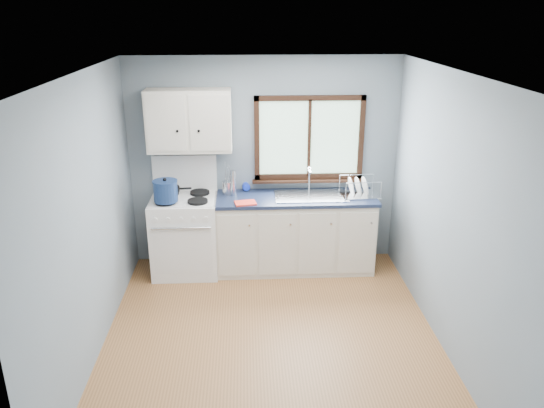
{
  "coord_description": "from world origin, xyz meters",
  "views": [
    {
      "loc": [
        -0.21,
        -4.33,
        2.99
      ],
      "look_at": [
        0.05,
        0.9,
        1.05
      ],
      "focal_mm": 35.0,
      "sensor_mm": 36.0,
      "label": 1
    }
  ],
  "objects_px": {
    "gas_range": "(185,233)",
    "skillet": "(168,189)",
    "dish_rack": "(359,191)",
    "utensil_crock": "(228,187)",
    "base_cabinets": "(295,236)",
    "stockpot": "(166,191)",
    "thermos": "(233,183)",
    "sink": "(311,201)"
  },
  "relations": [
    {
      "from": "sink",
      "to": "thermos",
      "type": "height_order",
      "value": "thermos"
    },
    {
      "from": "sink",
      "to": "skillet",
      "type": "relative_size",
      "value": 1.95
    },
    {
      "from": "utensil_crock",
      "to": "dish_rack",
      "type": "relative_size",
      "value": 0.87
    },
    {
      "from": "gas_range",
      "to": "stockpot",
      "type": "bearing_deg",
      "value": -134.49
    },
    {
      "from": "stockpot",
      "to": "base_cabinets",
      "type": "bearing_deg",
      "value": 7.37
    },
    {
      "from": "thermos",
      "to": "utensil_crock",
      "type": "bearing_deg",
      "value": 143.5
    },
    {
      "from": "thermos",
      "to": "gas_range",
      "type": "bearing_deg",
      "value": -169.88
    },
    {
      "from": "stockpot",
      "to": "sink",
      "type": "bearing_deg",
      "value": 6.56
    },
    {
      "from": "skillet",
      "to": "dish_rack",
      "type": "height_order",
      "value": "dish_rack"
    },
    {
      "from": "gas_range",
      "to": "utensil_crock",
      "type": "height_order",
      "value": "gas_range"
    },
    {
      "from": "skillet",
      "to": "thermos",
      "type": "distance_m",
      "value": 0.78
    },
    {
      "from": "skillet",
      "to": "utensil_crock",
      "type": "xyz_separation_m",
      "value": [
        0.7,
        -0.0,
        0.01
      ]
    },
    {
      "from": "base_cabinets",
      "to": "stockpot",
      "type": "height_order",
      "value": "stockpot"
    },
    {
      "from": "base_cabinets",
      "to": "dish_rack",
      "type": "xyz_separation_m",
      "value": [
        0.75,
        -0.0,
        0.57
      ]
    },
    {
      "from": "sink",
      "to": "stockpot",
      "type": "xyz_separation_m",
      "value": [
        -1.65,
        -0.19,
        0.22
      ]
    },
    {
      "from": "gas_range",
      "to": "base_cabinets",
      "type": "relative_size",
      "value": 0.74
    },
    {
      "from": "gas_range",
      "to": "thermos",
      "type": "distance_m",
      "value": 0.82
    },
    {
      "from": "gas_range",
      "to": "sink",
      "type": "height_order",
      "value": "gas_range"
    },
    {
      "from": "base_cabinets",
      "to": "utensil_crock",
      "type": "bearing_deg",
      "value": 170.47
    },
    {
      "from": "gas_range",
      "to": "skillet",
      "type": "distance_m",
      "value": 0.55
    },
    {
      "from": "sink",
      "to": "thermos",
      "type": "distance_m",
      "value": 0.94
    },
    {
      "from": "skillet",
      "to": "utensil_crock",
      "type": "bearing_deg",
      "value": -6.5
    },
    {
      "from": "gas_range",
      "to": "skillet",
      "type": "relative_size",
      "value": 3.16
    },
    {
      "from": "skillet",
      "to": "sink",
      "type": "bearing_deg",
      "value": -10.82
    },
    {
      "from": "base_cabinets",
      "to": "dish_rack",
      "type": "height_order",
      "value": "dish_rack"
    },
    {
      "from": "utensil_crock",
      "to": "thermos",
      "type": "bearing_deg",
      "value": -36.5
    },
    {
      "from": "skillet",
      "to": "thermos",
      "type": "bearing_deg",
      "value": -10.1
    },
    {
      "from": "utensil_crock",
      "to": "dish_rack",
      "type": "height_order",
      "value": "utensil_crock"
    },
    {
      "from": "base_cabinets",
      "to": "utensil_crock",
      "type": "height_order",
      "value": "utensil_crock"
    },
    {
      "from": "utensil_crock",
      "to": "thermos",
      "type": "xyz_separation_m",
      "value": [
        0.07,
        -0.05,
        0.07
      ]
    },
    {
      "from": "base_cabinets",
      "to": "stockpot",
      "type": "bearing_deg",
      "value": -172.63
    },
    {
      "from": "gas_range",
      "to": "thermos",
      "type": "bearing_deg",
      "value": 10.12
    },
    {
      "from": "skillet",
      "to": "stockpot",
      "type": "bearing_deg",
      "value": -92.12
    },
    {
      "from": "thermos",
      "to": "skillet",
      "type": "bearing_deg",
      "value": 176.0
    },
    {
      "from": "gas_range",
      "to": "skillet",
      "type": "bearing_deg",
      "value": 140.72
    },
    {
      "from": "sink",
      "to": "thermos",
      "type": "xyz_separation_m",
      "value": [
        -0.91,
        0.08,
        0.21
      ]
    },
    {
      "from": "base_cabinets",
      "to": "sink",
      "type": "height_order",
      "value": "sink"
    },
    {
      "from": "skillet",
      "to": "dish_rack",
      "type": "relative_size",
      "value": 0.94
    },
    {
      "from": "base_cabinets",
      "to": "sink",
      "type": "distance_m",
      "value": 0.48
    },
    {
      "from": "utensil_crock",
      "to": "dish_rack",
      "type": "xyz_separation_m",
      "value": [
        1.54,
        -0.13,
        -0.02
      ]
    },
    {
      "from": "stockpot",
      "to": "thermos",
      "type": "bearing_deg",
      "value": 20.23
    },
    {
      "from": "dish_rack",
      "to": "utensil_crock",
      "type": "bearing_deg",
      "value": 171.0
    }
  ]
}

